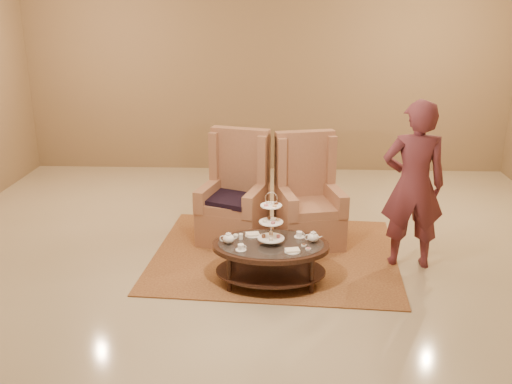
{
  "coord_description": "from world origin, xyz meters",
  "views": [
    {
      "loc": [
        0.24,
        -5.5,
        2.76
      ],
      "look_at": [
        -0.01,
        0.2,
        0.85
      ],
      "focal_mm": 40.0,
      "sensor_mm": 36.0,
      "label": 1
    }
  ],
  "objects_px": {
    "tea_table": "(271,251)",
    "armchair_right": "(308,206)",
    "person": "(413,185)",
    "armchair_left": "(235,203)"
  },
  "relations": [
    {
      "from": "tea_table",
      "to": "armchair_left",
      "type": "xyz_separation_m",
      "value": [
        -0.45,
        1.17,
        0.09
      ]
    },
    {
      "from": "tea_table",
      "to": "person",
      "type": "bearing_deg",
      "value": 18.74
    },
    {
      "from": "person",
      "to": "tea_table",
      "type": "bearing_deg",
      "value": 20.98
    },
    {
      "from": "armchair_right",
      "to": "person",
      "type": "relative_size",
      "value": 0.72
    },
    {
      "from": "armchair_right",
      "to": "person",
      "type": "distance_m",
      "value": 1.32
    },
    {
      "from": "tea_table",
      "to": "armchair_left",
      "type": "bearing_deg",
      "value": 110.89
    },
    {
      "from": "armchair_left",
      "to": "person",
      "type": "xyz_separation_m",
      "value": [
        1.94,
        -0.66,
        0.47
      ]
    },
    {
      "from": "armchair_right",
      "to": "armchair_left",
      "type": "bearing_deg",
      "value": 163.22
    },
    {
      "from": "tea_table",
      "to": "armchair_right",
      "type": "bearing_deg",
      "value": 69.44
    },
    {
      "from": "tea_table",
      "to": "person",
      "type": "height_order",
      "value": "person"
    }
  ]
}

